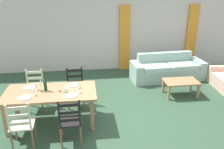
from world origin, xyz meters
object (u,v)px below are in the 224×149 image
object	(u,v)px
dining_chair_near_left	(22,125)
dining_chair_far_right	(75,87)
wine_glass_far_right	(78,83)
dining_chair_far_left	(35,90)
couch	(167,70)
coffee_table	(181,83)
wine_glass_near_left	(33,90)
wine_bottle	(45,86)
wine_glass_far_left	(36,85)
dining_table	(51,95)
wine_glass_near_right	(78,88)
coffee_cup_primary	(66,90)
dining_chair_near_right	(70,121)

from	to	relation	value
dining_chair_near_left	dining_chair_far_right	distance (m)	1.79
dining_chair_far_right	wine_glass_far_right	size ratio (longest dim) A/B	5.96
dining_chair_far_left	dining_chair_far_right	bearing A→B (deg)	1.48
dining_chair_far_right	wine_glass_far_right	world-z (taller)	dining_chair_far_right
couch	dining_chair_far_right	bearing A→B (deg)	-153.31
dining_chair_far_right	couch	world-z (taller)	dining_chair_far_right
dining_chair_far_right	coffee_table	bearing A→B (deg)	4.30
wine_glass_near_left	wine_bottle	bearing A→B (deg)	43.42
wine_glass_near_left	wine_glass_far_left	world-z (taller)	same
coffee_table	wine_glass_far_left	bearing A→B (deg)	-166.85
dining_table	wine_bottle	distance (m)	0.23
dining_chair_far_right	wine_glass_far_left	xyz separation A→B (m)	(-0.79, -0.63, 0.38)
wine_glass_far_left	coffee_table	size ratio (longest dim) A/B	0.18
couch	coffee_table	distance (m)	1.22
wine_glass_near_right	coffee_cup_primary	xyz separation A→B (m)	(-0.26, 0.05, -0.07)
dining_chair_near_left	coffee_cup_primary	xyz separation A→B (m)	(0.77, 0.70, 0.32)
dining_chair_near_left	wine_glass_far_left	xyz separation A→B (m)	(0.14, 0.90, 0.38)
dining_chair_near_right	wine_bottle	bearing A→B (deg)	122.67
dining_chair_near_right	wine_glass_far_right	distance (m)	0.98
couch	dining_chair_near_left	bearing A→B (deg)	-141.83
dining_chair_near_right	coffee_cup_primary	world-z (taller)	dining_chair_near_right
dining_chair_far_right	dining_chair_near_left	bearing A→B (deg)	-121.12
dining_chair_near_left	wine_glass_near_right	xyz separation A→B (m)	(1.03, 0.64, 0.38)
wine_glass_far_right	coffee_cup_primary	size ratio (longest dim) A/B	1.79
dining_chair_far_left	coffee_table	world-z (taller)	dining_chair_far_left
dining_chair_near_left	dining_chair_near_right	size ratio (longest dim) A/B	1.00
dining_table	dining_chair_far_left	distance (m)	0.89
dining_chair_far_left	wine_glass_near_left	bearing A→B (deg)	-79.15
dining_chair_near_right	dining_chair_far_left	distance (m)	1.75
wine_glass_far_right	coffee_table	size ratio (longest dim) A/B	0.18
dining_chair_near_left	wine_glass_far_right	size ratio (longest dim) A/B	5.96
dining_table	dining_chair_near_left	world-z (taller)	dining_chair_near_left
dining_chair_near_left	wine_glass_far_left	world-z (taller)	dining_chair_near_left
wine_glass_far_left	coffee_table	bearing A→B (deg)	13.15
dining_chair_near_right	wine_glass_far_left	world-z (taller)	dining_chair_near_right
dining_chair_near_left	dining_chair_far_left	bearing A→B (deg)	91.29
dining_chair_near_right	wine_glass_far_left	bearing A→B (deg)	129.29
couch	wine_glass_near_left	bearing A→B (deg)	-147.32
dining_chair_near_right	dining_chair_far_left	xyz separation A→B (m)	(-0.90, 1.50, 0.00)
dining_table	wine_glass_near_right	distance (m)	0.64
dining_chair_far_right	wine_glass_near_right	size ratio (longest dim) A/B	5.96
wine_bottle	coffee_cup_primary	bearing A→B (deg)	-17.00
wine_bottle	wine_glass_far_right	bearing A→B (deg)	6.37
dining_chair_far_left	dining_chair_far_right	distance (m)	0.96
wine_glass_far_right	wine_glass_near_left	bearing A→B (deg)	-162.92
dining_chair_near_left	wine_glass_far_right	xyz separation A→B (m)	(1.02, 0.90, 0.38)
dining_table	dining_chair_far_right	bearing A→B (deg)	57.15
wine_glass_far_left	wine_glass_near_left	bearing A→B (deg)	-90.71
wine_glass_near_right	wine_glass_far_left	xyz separation A→B (m)	(-0.89, 0.26, 0.00)
dining_chair_far_left	wine_glass_far_left	xyz separation A→B (m)	(0.17, -0.60, 0.38)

